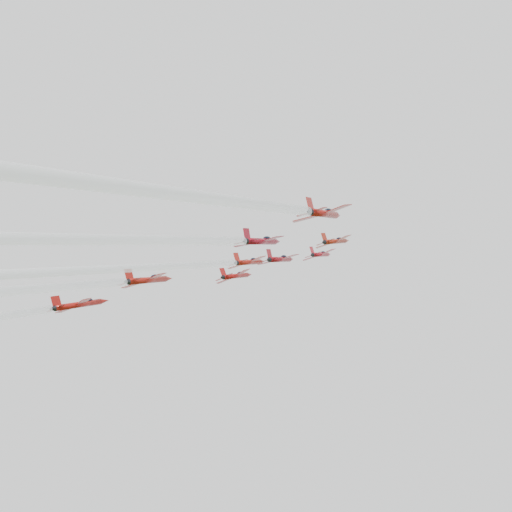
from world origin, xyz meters
The scene contains 7 objects.
jet_lead centered at (2.18, 25.89, 178.62)m, with size 8.57×11.14×6.48m.
jet_row2_left centered at (-13.87, 14.42, 172.61)m, with size 9.33×12.13×7.06m.
jet_row2_center centered at (-0.44, 12.05, 171.36)m, with size 9.74×12.67×7.37m.
jet_row2_right centered at (12.41, 13.08, 171.89)m, with size 8.41×10.94×6.36m.
jet_center centered at (-1.45, -35.90, 146.14)m, with size 8.81×85.07×45.36m.
jet_rear_right centered at (12.38, -53.72, 136.79)m, with size 9.15×88.39×47.14m.
jet_rear_farright centered at (26.09, -58.81, 134.12)m, with size 9.44×91.21×48.64m.
Camera 1 is at (61.56, -88.92, 100.75)m, focal length 45.00 mm.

